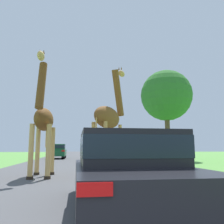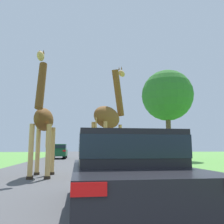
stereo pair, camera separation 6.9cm
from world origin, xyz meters
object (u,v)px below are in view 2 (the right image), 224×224
giraffe_near_road (109,117)px  giraffe_companion (43,121)px  car_lead_maroon (125,168)px  tree_left_edge (167,96)px  car_queue_right (95,152)px  car_queue_left (59,151)px

giraffe_near_road → giraffe_companion: 2.72m
car_lead_maroon → tree_left_edge: tree_left_edge is taller
car_queue_right → car_queue_left: size_ratio=0.87×
giraffe_near_road → giraffe_companion: size_ratio=1.11×
giraffe_companion → giraffe_near_road: bearing=-168.9°
tree_left_edge → car_lead_maroon: bearing=-114.1°
giraffe_near_road → car_lead_maroon: 5.91m
car_queue_right → tree_left_edge: bearing=6.9°
car_queue_right → car_queue_left: bearing=121.1°
car_queue_right → car_queue_left: car_queue_left is taller
giraffe_companion → car_queue_right: 11.79m
giraffe_companion → tree_left_edge: (9.95, 12.22, 4.07)m
car_lead_maroon → tree_left_edge: bearing=65.9°
giraffe_companion → tree_left_edge: size_ratio=0.52×
giraffe_near_road → tree_left_edge: size_ratio=0.58×
giraffe_companion → car_queue_right: size_ratio=1.12×
giraffe_near_road → car_queue_left: size_ratio=1.09×
giraffe_near_road → car_queue_left: (-3.33, 16.68, -1.59)m
giraffe_near_road → tree_left_edge: tree_left_edge is taller
tree_left_edge → giraffe_companion: bearing=-129.2°
giraffe_near_road → tree_left_edge: 14.30m
giraffe_near_road → giraffe_companion: giraffe_near_road is taller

